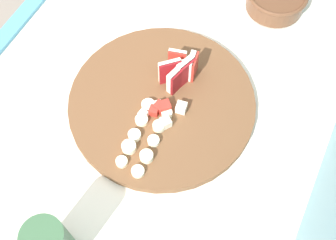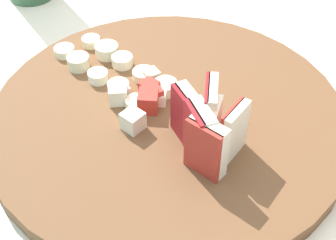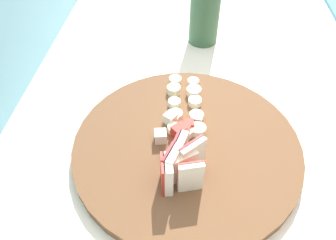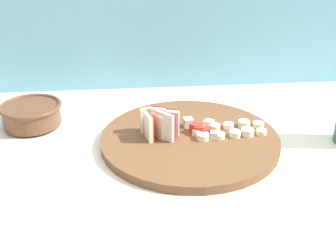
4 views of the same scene
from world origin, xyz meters
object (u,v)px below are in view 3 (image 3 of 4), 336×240
Objects in this scene: apple_dice_pile at (179,127)px; small_jar at (204,16)px; cutting_board at (187,146)px; banana_slice_rows at (186,103)px; apple_wedge_fan at (179,164)px.

small_jar is (0.33, -0.04, 0.04)m from apple_dice_pile.
banana_slice_rows reaches higher than cutting_board.
cutting_board is at bearing -8.59° from apple_wedge_fan.
small_jar is at bearing -7.26° from banana_slice_rows.
apple_dice_pile is 0.51× the size of banana_slice_rows.
apple_dice_pile is 0.34m from small_jar.
cutting_board is 2.40× the size of banana_slice_rows.
apple_dice_pile is at bearing 171.62° from banana_slice_rows.
apple_wedge_fan is 0.17m from banana_slice_rows.
small_jar is (0.27, -0.03, 0.04)m from banana_slice_rows.
banana_slice_rows is at bearing -1.45° from apple_wedge_fan.
apple_wedge_fan reaches higher than apple_dice_pile.
apple_wedge_fan is at bearing 174.94° from small_jar.
cutting_board is 0.37m from small_jar.
apple_dice_pile is 0.63× the size of small_jar.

